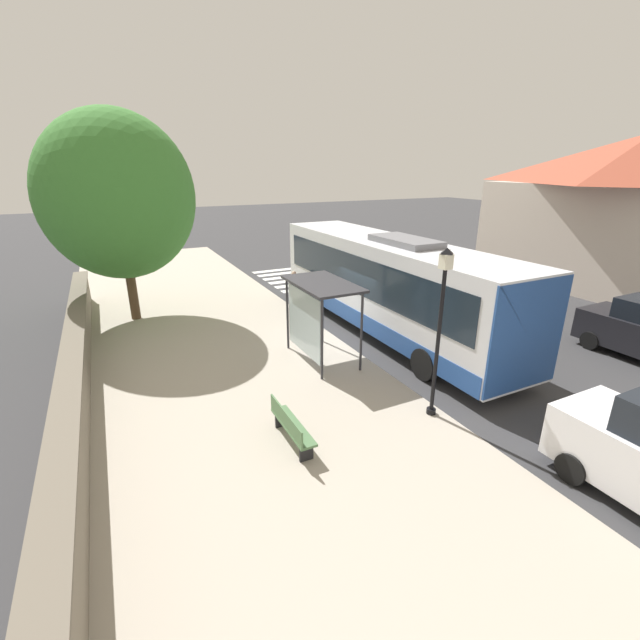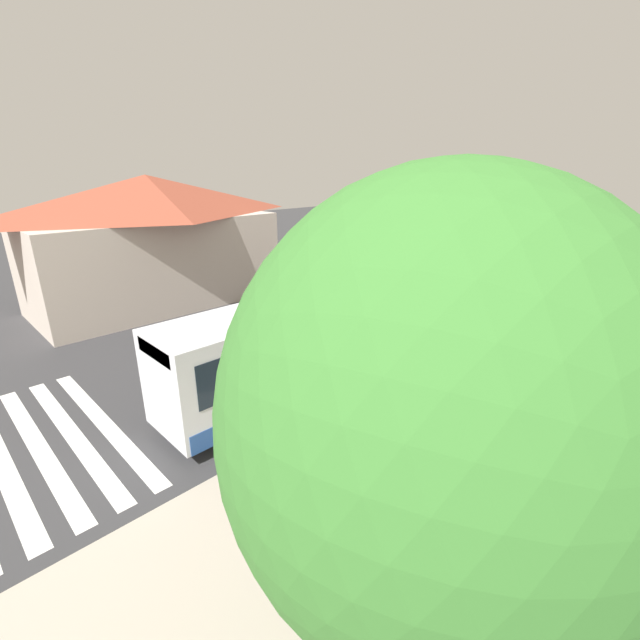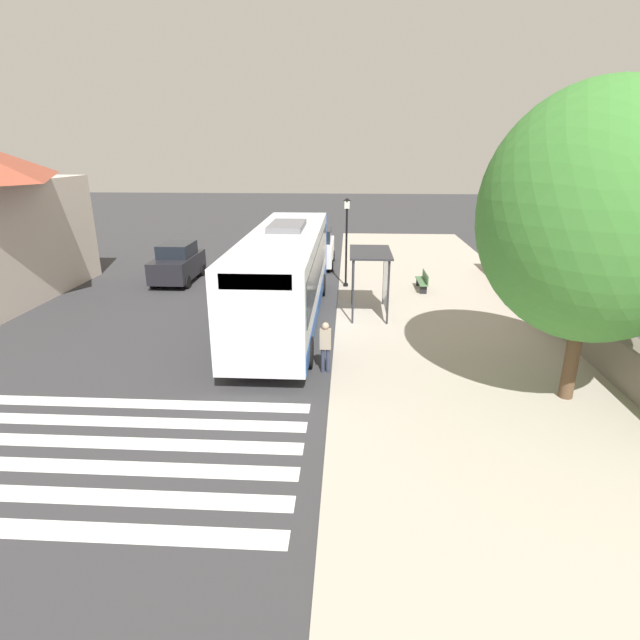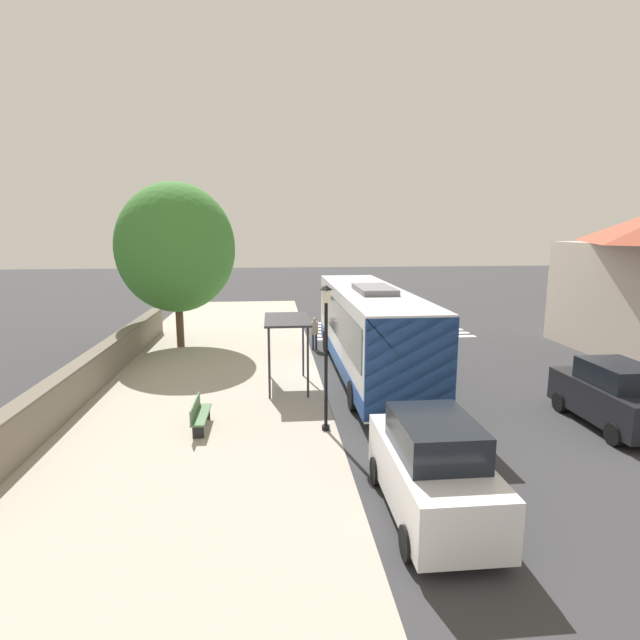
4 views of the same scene
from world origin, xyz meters
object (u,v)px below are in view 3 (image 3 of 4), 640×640
Objects in this scene: bus at (285,274)px; street_lamp_near at (347,235)px; parked_car_far_lane at (178,263)px; bench at (423,281)px; shade_tree at (597,216)px; bus_shelter at (374,263)px; pedestrian at (325,343)px; parked_car_behind_bus at (318,248)px.

bus is 2.86× the size of street_lamp_near.
bench is at bearing 175.46° from parked_car_far_lane.
bench is 12.16m from shade_tree.
street_lamp_near is at bearing -61.52° from shade_tree.
bus_shelter is 1.62× the size of bench.
bus is 8.03m from bench.
shade_tree reaches higher than bus_shelter.
bus_shelter is 9.23m from shade_tree.
bus_shelter is 4.48m from street_lamp_near.
parked_car_behind_bus is (1.16, -14.86, 0.09)m from pedestrian.
bus reaches higher than bus_shelter.
bus_shelter is 4.94m from bench.
street_lamp_near is (3.76, -0.47, 2.10)m from bench.
parked_car_far_lane is (7.00, 4.15, -0.07)m from parked_car_behind_bus.
bus_shelter reaches higher than parked_car_far_lane.
bench is at bearing -124.15° from bus_shelter.
bench is at bearing -77.36° from shade_tree.
bench is 0.43× the size of parked_car_behind_bus.
bus is 5.99m from street_lamp_near.
bus is 4.24× the size of bus_shelter.
parked_car_far_lane is at bearing -38.79° from shade_tree.
shade_tree is (-6.23, 11.49, 2.43)m from street_lamp_near.
bus is 10.91m from shade_tree.
street_lamp_near is at bearing 110.05° from parked_car_behind_bus.
street_lamp_near is 0.53× the size of shade_tree.
bench is (-2.61, -3.84, -1.69)m from bus_shelter.
street_lamp_near is at bearing -113.15° from bus.
street_lamp_near is 1.07× the size of parked_car_far_lane.
street_lamp_near reaches higher than bus_shelter.
shade_tree reaches higher than bus.
shade_tree is at bearing 118.48° from street_lamp_near.
pedestrian is 0.90× the size of bench.
parked_car_behind_bus is at bearing -63.84° from shade_tree.
pedestrian is at bearing 127.32° from parked_car_far_lane.
bench is (-4.30, -9.72, -0.47)m from pedestrian.
bus is 5.15m from pedestrian.
bench is (-6.10, -5.00, -1.48)m from bus.
bus_shelter is 1.80× the size of pedestrian.
bus_shelter is 0.36× the size of shade_tree.
pedestrian is at bearing 110.88° from bus.
street_lamp_near is 1.03× the size of parked_car_behind_bus.
shade_tree reaches higher than bench.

